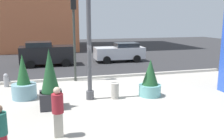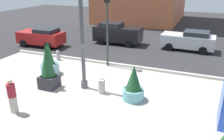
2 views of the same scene
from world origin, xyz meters
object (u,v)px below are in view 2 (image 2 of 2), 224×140
Objects in this scene: traffic_light_corner at (107,15)px; potted_plant_mid_plaza at (50,63)px; lamp_post at (82,30)px; car_curb_east at (117,33)px; potted_plant_curbside at (48,68)px; pedestrian_by_curb at (12,95)px; fire_hydrant at (58,55)px; potted_plant_by_pillar at (134,86)px; car_far_lane at (42,37)px; concrete_bollard at (102,86)px; car_intersection at (189,40)px.

potted_plant_mid_plaza is at bearing -135.12° from traffic_light_corner.
lamp_post is 1.54× the size of car_curb_east.
potted_plant_curbside is 1.53× the size of pedestrian_by_curb.
fire_hydrant is 7.23m from pedestrian_by_curb.
car_curb_east is at bearing 90.20° from pedestrian_by_curb.
potted_plant_by_pillar is 5.64m from traffic_light_corner.
car_far_lane is (-7.51, 6.08, -2.39)m from lamp_post.
lamp_post is 8.77× the size of concrete_bollard.
pedestrian_by_curb reaches higher than car_intersection.
concrete_bollard is 0.46× the size of pedestrian_by_curb.
fire_hydrant is at bearing 139.88° from lamp_post.
potted_plant_curbside is 3.31× the size of fire_hydrant.
potted_plant_curbside is 4.67m from potted_plant_by_pillar.
car_far_lane is at bearing 143.94° from concrete_bollard.
traffic_light_corner is (-1.33, 3.88, 3.03)m from concrete_bollard.
concrete_bollard is 0.18× the size of car_curb_east.
potted_plant_by_pillar reaches higher than pedestrian_by_curb.
lamp_post is at bearing -114.92° from car_intersection.
potted_plant_mid_plaza is 4.68m from traffic_light_corner.
potted_plant_mid_plaza is 0.41× the size of traffic_light_corner.
car_intersection is at bearing 52.06° from traffic_light_corner.
traffic_light_corner is at bearing 78.42° from pedestrian_by_curb.
traffic_light_corner is 6.38m from car_curb_east.
car_intersection is at bearing 2.83° from car_curb_east.
car_curb_east is (-1.69, 9.37, -2.24)m from lamp_post.
car_intersection is at bearing 16.68° from car_far_lane.
pedestrian_by_curb is (2.36, -6.81, 0.53)m from fire_hydrant.
car_far_lane reaches higher than concrete_bollard.
potted_plant_mid_plaza is at bearing 162.11° from lamp_post.
car_far_lane is (-12.00, -3.60, -0.01)m from car_intersection.
car_curb_east reaches higher than car_intersection.
lamp_post is at bearing -40.12° from fire_hydrant.
car_far_lane is (-3.50, 2.71, 0.45)m from fire_hydrant.
potted_plant_mid_plaza is 5.92m from potted_plant_by_pillar.
potted_plant_by_pillar is at bearing -5.37° from lamp_post.
potted_plant_curbside reaches higher than car_curb_east.
traffic_light_corner is 1.18× the size of car_intersection.
traffic_light_corner is at bearing 93.01° from lamp_post.
potted_plant_mid_plaza is 2.05m from potted_plant_curbside.
lamp_post reaches higher than potted_plant_curbside.
lamp_post is 4.45m from pedestrian_by_curb.
potted_plant_curbside reaches higher than car_intersection.
potted_plant_by_pillar is 7.79m from fire_hydrant.
traffic_light_corner is at bearing -127.94° from car_intersection.
potted_plant_curbside is 8.90m from car_far_lane.
pedestrian_by_curb is (0.04, -12.81, -0.07)m from car_curb_east.
traffic_light_corner is (1.58, 4.37, 2.27)m from potted_plant_curbside.
car_far_lane is (-4.58, 5.14, 0.08)m from potted_plant_mid_plaza.
traffic_light_corner is at bearing 44.88° from potted_plant_mid_plaza.
car_far_lane is at bearing 140.99° from lamp_post.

